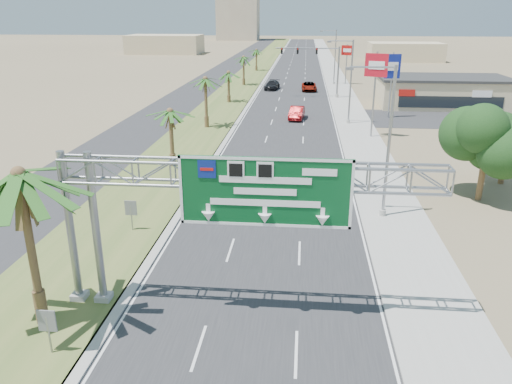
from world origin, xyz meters
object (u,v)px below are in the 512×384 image
Objects in this scene: palm_near at (19,175)px; car_right_lane at (309,87)px; car_mid_lane at (297,113)px; signal_mast at (325,67)px; car_left_lane at (221,175)px; car_far at (272,85)px; sign_gantry at (229,186)px; store_building at (442,92)px; pole_sign_red_near at (376,70)px; pole_sign_red_far at (347,53)px; pole_sign_blue at (392,69)px.

palm_near is 72.49m from car_right_lane.
palm_near is 1.71× the size of car_mid_lane.
palm_near reaches higher than signal_mast.
car_left_lane is 27.01m from car_mid_lane.
car_right_lane is 1.03× the size of car_far.
car_mid_lane is 26.41m from car_far.
sign_gantry is at bearing -79.15° from car_left_lane.
palm_near reaches higher than car_mid_lane.
palm_near is at bearing -118.28° from store_building.
car_mid_lane is at bearing 77.47° from palm_near.
car_mid_lane is 0.53× the size of pole_sign_red_near.
car_right_lane is 12.74m from pole_sign_red_far.
pole_sign_red_near is at bearing 63.33° from palm_near.
signal_mast is at bearing 116.60° from pole_sign_blue.
sign_gantry is 3.43× the size of car_mid_lane.
pole_sign_red_near is (4.28, -26.85, 2.37)m from signal_mast.
car_far is 29.69m from pole_sign_blue.
store_building is 13.86m from pole_sign_blue.
pole_sign_blue is (17.50, 28.54, 5.46)m from car_left_lane.
sign_gantry is 8.41m from palm_near.
sign_gantry is 69.61m from car_right_lane.
palm_near reaches higher than car_far.
pole_sign_red_near is at bearing -42.19° from car_mid_lane.
palm_near is 1.87× the size of car_left_lane.
store_building is 24.91m from pole_sign_red_near.
store_building is at bearing 34.53° from car_mid_lane.
pole_sign_red_far is (0.27, 43.49, -1.42)m from pole_sign_red_near.
car_right_lane is at bearing 101.13° from pole_sign_red_near.
pole_sign_red_far is (10.79, 78.69, -0.26)m from sign_gantry.
store_building is at bearing 47.02° from pole_sign_blue.
store_building is 2.17× the size of pole_sign_blue.
pole_sign_red_far is (13.54, 8.43, 5.04)m from car_far.
pole_sign_blue reaches higher than store_building.
car_mid_lane reaches higher than car_right_lane.
signal_mast is 17.28m from pole_sign_red_far.
car_far reaches higher than car_right_lane.
car_left_lane is 52.39m from car_far.
sign_gantry is 36.75m from pole_sign_red_near.
pole_sign_red_near reaches higher than sign_gantry.
pole_sign_blue reaches higher than sign_gantry.
pole_sign_red_far is (6.98, 9.39, 5.05)m from car_right_lane.
signal_mast is (14.37, 63.97, -2.08)m from palm_near.
store_building is 3.69× the size of car_mid_lane.
pole_sign_blue reaches higher than car_mid_lane.
pole_sign_red_near is (-12.55, -20.87, 5.22)m from store_building.
car_mid_lane is 35.81m from pole_sign_red_far.
sign_gantry is at bearing -106.63° from pole_sign_red_near.
car_right_lane is (-2.43, 7.26, -4.10)m from signal_mast.
sign_gantry is 3.09× the size of car_right_lane.
palm_near is 0.81× the size of signal_mast.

